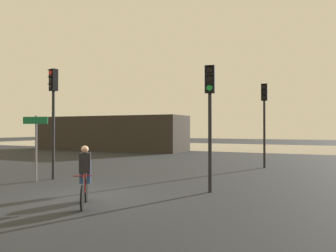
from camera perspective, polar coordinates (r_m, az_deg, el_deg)
The scene contains 8 objects.
ground_plane at distance 10.50m, azimuth -14.34°, elevation -11.89°, with size 120.00×120.00×0.00m, color black.
water_strip at distance 37.45m, azimuth 14.74°, elevation -3.65°, with size 80.00×16.00×0.01m, color gray.
distant_building at distance 32.70m, azimuth -10.15°, elevation -1.24°, with size 15.42×4.00×3.29m, color #2D2823.
traffic_light_near_left at distance 14.33m, azimuth -19.35°, elevation 3.84°, with size 0.37×0.39×4.54m.
traffic_light_far_right at distance 18.19m, azimuth 16.42°, elevation 2.79°, with size 0.34×0.36×4.48m.
traffic_light_near_right at distance 10.84m, azimuth 7.31°, elevation 3.87°, with size 0.36×0.38×4.15m.
direction_sign_post at distance 13.82m, azimuth -22.03°, elevation -2.04°, with size 1.09×0.24×2.60m.
cyclist at distance 9.24m, azimuth -14.30°, elevation -8.30°, with size 0.97×1.45×1.62m.
Camera 1 is at (6.48, -7.99, 2.08)m, focal length 35.00 mm.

